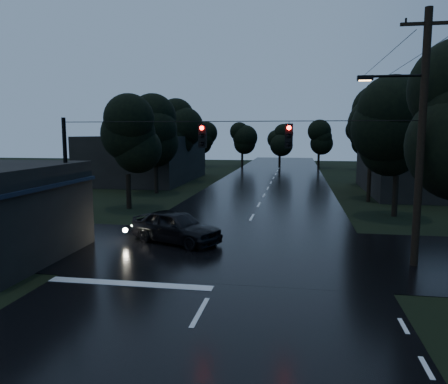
% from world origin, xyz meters
% --- Properties ---
extents(main_road, '(12.00, 120.00, 0.02)m').
position_xyz_m(main_road, '(0.00, 30.00, 0.00)').
color(main_road, black).
rests_on(main_road, ground).
extents(cross_street, '(60.00, 9.00, 0.02)m').
position_xyz_m(cross_street, '(0.00, 12.00, 0.00)').
color(cross_street, black).
rests_on(cross_street, ground).
extents(building_far_right, '(10.00, 14.00, 4.40)m').
position_xyz_m(building_far_right, '(14.00, 34.00, 2.20)').
color(building_far_right, black).
rests_on(building_far_right, ground).
extents(building_far_left, '(10.00, 16.00, 5.00)m').
position_xyz_m(building_far_left, '(-14.00, 40.00, 2.50)').
color(building_far_left, black).
rests_on(building_far_left, ground).
extents(utility_pole_main, '(3.50, 0.30, 10.00)m').
position_xyz_m(utility_pole_main, '(7.41, 11.00, 5.26)').
color(utility_pole_main, black).
rests_on(utility_pole_main, ground).
extents(utility_pole_far, '(2.00, 0.30, 7.50)m').
position_xyz_m(utility_pole_far, '(8.30, 28.00, 3.88)').
color(utility_pole_far, black).
rests_on(utility_pole_far, ground).
extents(anchor_pole_left, '(0.18, 0.18, 6.00)m').
position_xyz_m(anchor_pole_left, '(-7.50, 11.00, 3.00)').
color(anchor_pole_left, black).
rests_on(anchor_pole_left, ground).
extents(span_signals, '(15.00, 0.37, 1.12)m').
position_xyz_m(span_signals, '(0.56, 10.99, 5.24)').
color(span_signals, black).
rests_on(span_signals, ground).
extents(tree_left_a, '(3.92, 3.92, 8.26)m').
position_xyz_m(tree_left_a, '(-9.00, 22.00, 5.24)').
color(tree_left_a, black).
rests_on(tree_left_a, ground).
extents(tree_left_b, '(4.20, 4.20, 8.85)m').
position_xyz_m(tree_left_b, '(-9.60, 30.00, 5.62)').
color(tree_left_b, black).
rests_on(tree_left_b, ground).
extents(tree_left_c, '(4.48, 4.48, 9.44)m').
position_xyz_m(tree_left_c, '(-10.20, 40.00, 5.99)').
color(tree_left_c, black).
rests_on(tree_left_c, ground).
extents(tree_right_a, '(4.20, 4.20, 8.85)m').
position_xyz_m(tree_right_a, '(9.00, 22.00, 5.62)').
color(tree_right_a, black).
rests_on(tree_right_a, ground).
extents(tree_right_b, '(4.48, 4.48, 9.44)m').
position_xyz_m(tree_right_b, '(9.60, 30.00, 5.99)').
color(tree_right_b, black).
rests_on(tree_right_b, ground).
extents(tree_right_c, '(4.76, 4.76, 10.03)m').
position_xyz_m(tree_right_c, '(10.20, 40.00, 6.37)').
color(tree_right_c, black).
rests_on(tree_right_c, ground).
extents(car, '(5.10, 3.70, 1.61)m').
position_xyz_m(car, '(-3.00, 13.05, 0.81)').
color(car, black).
rests_on(car, ground).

